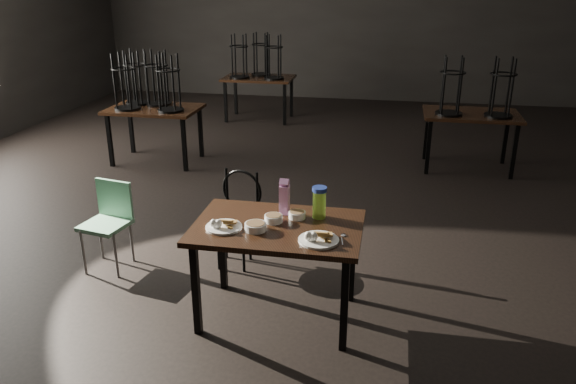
% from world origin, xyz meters
% --- Properties ---
extents(main_table, '(1.20, 0.80, 0.75)m').
position_xyz_m(main_table, '(0.27, -2.04, 0.67)').
color(main_table, black).
rests_on(main_table, ground).
extents(plate_left, '(0.26, 0.26, 0.08)m').
position_xyz_m(plate_left, '(-0.10, -2.15, 0.77)').
color(plate_left, white).
rests_on(plate_left, main_table).
extents(plate_right, '(0.27, 0.27, 0.09)m').
position_xyz_m(plate_right, '(0.59, -2.24, 0.77)').
color(plate_right, white).
rests_on(plate_right, main_table).
extents(bowl_near, '(0.13, 0.13, 0.05)m').
position_xyz_m(bowl_near, '(0.23, -1.98, 0.78)').
color(bowl_near, white).
rests_on(bowl_near, main_table).
extents(bowl_far, '(0.12, 0.12, 0.05)m').
position_xyz_m(bowl_far, '(0.38, -1.89, 0.78)').
color(bowl_far, white).
rests_on(bowl_far, main_table).
extents(bowl_big, '(0.15, 0.15, 0.05)m').
position_xyz_m(bowl_big, '(0.13, -2.15, 0.78)').
color(bowl_big, white).
rests_on(bowl_big, main_table).
extents(juice_carton, '(0.07, 0.07, 0.27)m').
position_xyz_m(juice_carton, '(0.28, -1.82, 0.88)').
color(juice_carton, '#931A84').
rests_on(juice_carton, main_table).
extents(water_bottle, '(0.13, 0.13, 0.24)m').
position_xyz_m(water_bottle, '(0.54, -1.84, 0.87)').
color(water_bottle, '#A4E844').
rests_on(water_bottle, main_table).
extents(spoon, '(0.04, 0.17, 0.01)m').
position_xyz_m(spoon, '(0.74, -2.13, 0.75)').
color(spoon, silver).
rests_on(spoon, main_table).
extents(bentwood_chair, '(0.43, 0.42, 0.84)m').
position_xyz_m(bentwood_chair, '(-0.26, -1.26, 0.50)').
color(bentwood_chair, black).
rests_on(bentwood_chair, ground).
extents(school_chair, '(0.42, 0.42, 0.76)m').
position_xyz_m(school_chair, '(-1.33, -1.52, 0.46)').
color(school_chair, '#72B18A').
rests_on(school_chair, ground).
extents(bg_table_left, '(1.20, 0.80, 1.48)m').
position_xyz_m(bg_table_left, '(-2.15, 1.35, 0.80)').
color(bg_table_left, black).
rests_on(bg_table_left, ground).
extents(bg_table_right, '(1.20, 0.80, 1.48)m').
position_xyz_m(bg_table_right, '(2.02, 1.78, 0.75)').
color(bg_table_right, black).
rests_on(bg_table_right, ground).
extents(bg_table_far, '(1.20, 0.80, 1.48)m').
position_xyz_m(bg_table_far, '(-1.31, 3.93, 0.78)').
color(bg_table_far, black).
rests_on(bg_table_far, ground).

